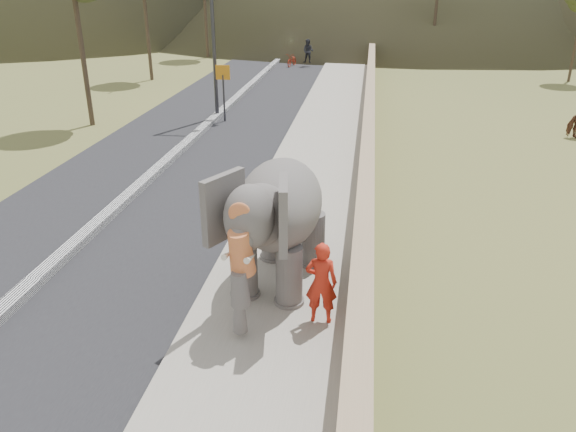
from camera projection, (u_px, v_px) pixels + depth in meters
The scene contains 10 objects.
ground at pixel (271, 318), 10.54m from camera, with size 160.00×160.00×0.00m, color olive.
road at pixel (181, 151), 20.26m from camera, with size 7.00×120.00×0.03m, color black.
median at pixel (181, 149), 20.22m from camera, with size 0.35×120.00×0.22m, color black.
walkway at pixel (319, 155), 19.58m from camera, with size 3.00×120.00×0.15m, color #9E9687.
parapet at pixel (367, 144), 19.18m from camera, with size 0.30×120.00×1.10m, color tan.
lamppost at pixel (219, 1), 22.92m from camera, with size 1.76×0.36×8.00m.
signboard at pixel (223, 83), 23.62m from camera, with size 0.60×0.08×2.40m.
elephant_and_man at pixel (281, 221), 11.05m from camera, with size 2.44×3.89×2.63m.
motorcyclist at pixel (300, 56), 38.06m from camera, with size 1.97×1.71×1.81m.
trees at pixel (381, 8), 36.28m from camera, with size 49.08×43.54×9.13m.
Camera 1 is at (1.59, -8.76, 5.97)m, focal length 35.00 mm.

